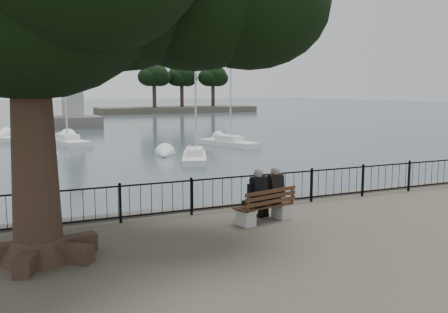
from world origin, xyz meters
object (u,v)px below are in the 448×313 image
person_right (271,195)px  lion_monument (73,109)px  bench (265,210)px  person_left (255,198)px

person_right → lion_monument: 48.79m
bench → lion_monument: (1.48, 48.94, 0.87)m
bench → person_left: bearing=173.5°
person_right → lion_monument: (1.20, 48.77, 0.51)m
lion_monument → person_left: bearing=-92.1°
person_right → person_left: bearing=-166.6°
bench → lion_monument: size_ratio=0.21×
bench → person_right: bearing=31.3°
bench → person_left: 0.46m
person_left → bench: bearing=-6.5°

